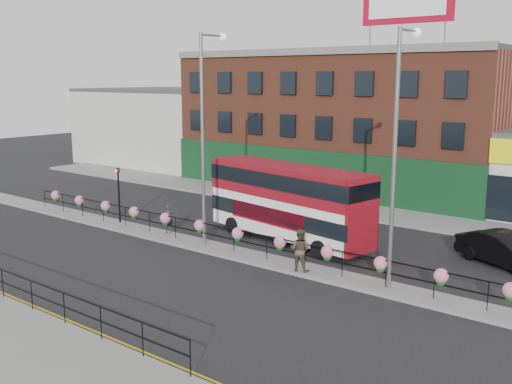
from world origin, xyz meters
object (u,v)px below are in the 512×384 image
Objects in this scene: car at (505,250)px; lamp_column_west at (206,121)px; pedestrian_a at (169,219)px; lamp_column_east at (398,137)px; double_decker_bus at (289,195)px; pedestrian_b at (300,250)px.

lamp_column_west is (-12.82, -5.90, 5.55)m from car.
car is at bearing 24.71° from lamp_column_west.
lamp_column_west is (3.07, -0.23, 5.39)m from pedestrian_a.
lamp_column_east is at bearing -67.81° from pedestrian_a.
pedestrian_b is at bearing -49.31° from double_decker_bus.
car is at bearing 65.72° from lamp_column_east.
pedestrian_a is 9.25m from pedestrian_b.
pedestrian_a is at bearing -15.17° from pedestrian_b.
lamp_column_west is at bearing -16.03° from pedestrian_b.
pedestrian_a is at bearing 133.42° from car.
lamp_column_west reaches higher than car.
double_decker_bus is at bearing 128.25° from car.
lamp_column_east reaches higher than double_decker_bus.
pedestrian_a is 6.21m from lamp_column_west.
lamp_column_west is (-2.67, -3.28, 3.87)m from double_decker_bus.
pedestrian_b is at bearing 158.58° from car.
lamp_column_west is 1.02× the size of lamp_column_east.
double_decker_bus is at bearing 50.86° from lamp_column_west.
pedestrian_b is (9.19, -0.98, 0.17)m from pedestrian_a.
lamp_column_west is 10.13m from lamp_column_east.
pedestrian_b is at bearing -6.92° from lamp_column_west.
double_decker_bus is 5.73m from lamp_column_west.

